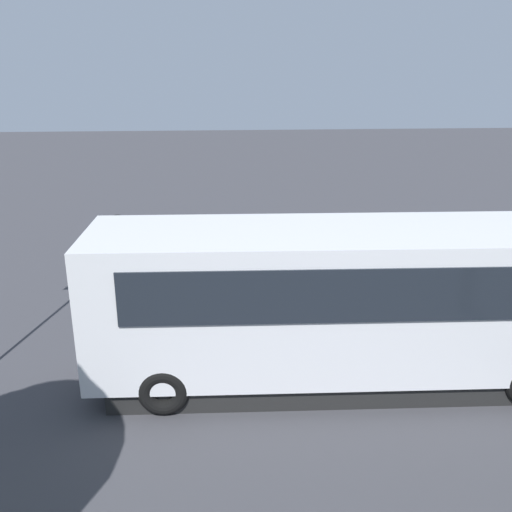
# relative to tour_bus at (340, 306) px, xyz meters

# --- Properties ---
(ground_plane) EXTENTS (80.00, 80.00, 0.00)m
(ground_plane) POSITION_rel_tour_bus_xyz_m (0.66, -4.75, -1.64)
(ground_plane) COLOR #38383D
(tour_bus) EXTENTS (10.01, 2.82, 3.25)m
(tour_bus) POSITION_rel_tour_bus_xyz_m (0.00, 0.00, 0.00)
(tour_bus) COLOR silver
(tour_bus) RESTS_ON ground_plane
(spectator_far_left) EXTENTS (0.58, 0.34, 1.76)m
(spectator_far_left) POSITION_rel_tour_bus_xyz_m (-2.07, -3.04, -0.59)
(spectator_far_left) COLOR black
(spectator_far_left) RESTS_ON ground_plane
(spectator_left) EXTENTS (0.58, 0.37, 1.76)m
(spectator_left) POSITION_rel_tour_bus_xyz_m (-1.22, -2.97, -0.59)
(spectator_left) COLOR black
(spectator_left) RESTS_ON ground_plane
(spectator_centre) EXTENTS (0.57, 0.38, 1.81)m
(spectator_centre) POSITION_rel_tour_bus_xyz_m (0.14, -2.77, -0.56)
(spectator_centre) COLOR #473823
(spectator_centre) RESTS_ON ground_plane
(spectator_right) EXTENTS (0.58, 0.38, 1.77)m
(spectator_right) POSITION_rel_tour_bus_xyz_m (0.94, -3.19, -0.59)
(spectator_right) COLOR black
(spectator_right) RESTS_ON ground_plane
(parked_motorcycle_silver) EXTENTS (2.04, 0.67, 0.99)m
(parked_motorcycle_silver) POSITION_rel_tour_bus_xyz_m (2.12, -2.36, -1.16)
(parked_motorcycle_silver) COLOR black
(parked_motorcycle_silver) RESTS_ON ground_plane
(stunt_motorcycle) EXTENTS (1.92, 0.73, 1.82)m
(stunt_motorcycle) POSITION_rel_tour_bus_xyz_m (4.87, -7.22, -0.61)
(stunt_motorcycle) COLOR black
(stunt_motorcycle) RESTS_ON ground_plane
(bay_line_a) EXTENTS (0.22, 3.60, 0.01)m
(bay_line_a) POSITION_rel_tour_bus_xyz_m (-3.43, -6.58, -1.64)
(bay_line_a) COLOR white
(bay_line_a) RESTS_ON ground_plane
(bay_line_b) EXTENTS (0.24, 4.25, 0.01)m
(bay_line_b) POSITION_rel_tour_bus_xyz_m (-0.61, -6.58, -1.64)
(bay_line_b) COLOR white
(bay_line_b) RESTS_ON ground_plane
(bay_line_c) EXTENTS (0.22, 3.60, 0.01)m
(bay_line_c) POSITION_rel_tour_bus_xyz_m (2.22, -6.58, -1.64)
(bay_line_c) COLOR white
(bay_line_c) RESTS_ON ground_plane
(bay_line_d) EXTENTS (0.25, 4.45, 0.01)m
(bay_line_d) POSITION_rel_tour_bus_xyz_m (5.04, -6.58, -1.64)
(bay_line_d) COLOR white
(bay_line_d) RESTS_ON ground_plane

